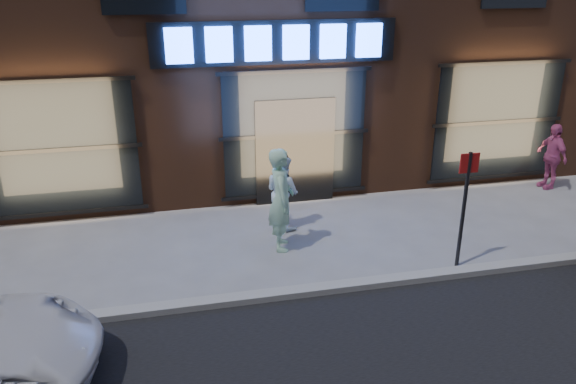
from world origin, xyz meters
name	(u,v)px	position (x,y,z in m)	size (l,w,h in m)	color
ground	(348,289)	(0.00, 0.00, 0.00)	(90.00, 90.00, 0.00)	slate
curb	(348,286)	(0.00, 0.00, 0.06)	(60.00, 0.25, 0.12)	gray
man_bowtie	(281,199)	(-0.78, 1.75, 1.00)	(0.73, 0.48, 2.00)	#A8DDBA
man_cap	(283,191)	(-0.56, 2.68, 0.78)	(0.76, 0.59, 1.56)	white
passerby	(552,156)	(6.27, 3.43, 0.80)	(0.94, 0.39, 1.61)	#BD4E83
sign_post	(465,199)	(2.18, 0.32, 1.31)	(0.34, 0.07, 2.17)	#262628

